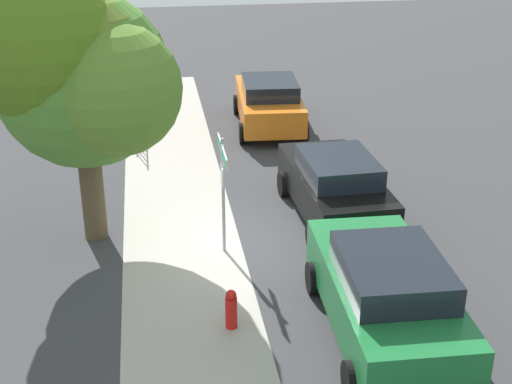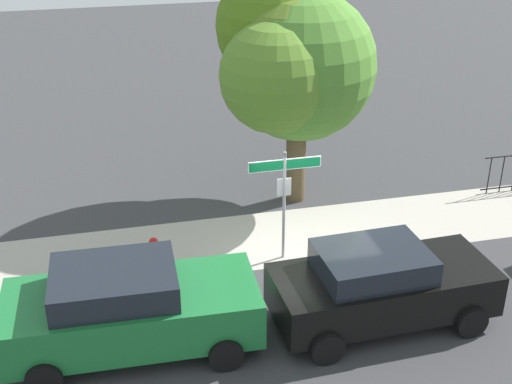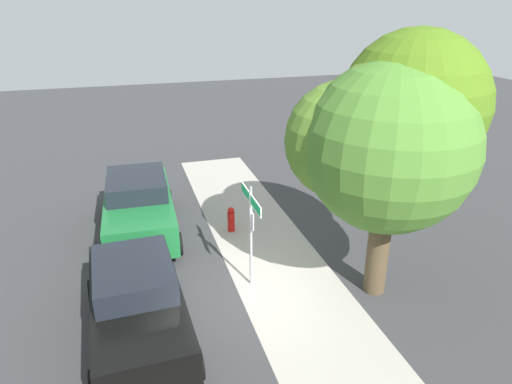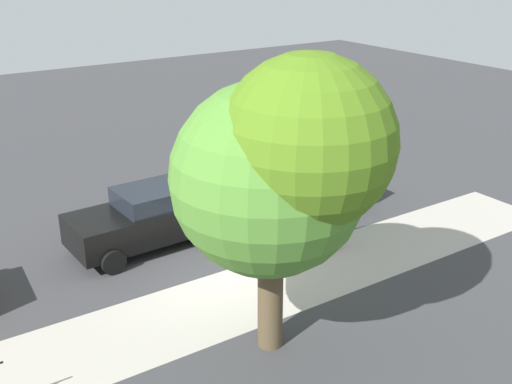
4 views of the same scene
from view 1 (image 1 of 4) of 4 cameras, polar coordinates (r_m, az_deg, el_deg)
The scene contains 10 objects.
ground_plane at distance 16.48m, azimuth -1.29°, elevation -3.74°, with size 60.00×60.00×0.00m, color #38383A.
sidewalk_strip at distance 18.17m, azimuth -6.19°, elevation -1.08°, with size 24.00×2.60×0.00m, color #A9A297.
street_sign at distance 15.23m, azimuth -2.62°, elevation 1.59°, with size 1.62×0.07×2.62m.
shade_tree at distance 15.44m, azimuth -13.75°, elevation 9.17°, with size 4.02×4.32×6.08m.
car_green at distance 13.03m, azimuth 10.16°, elevation -7.87°, with size 4.68×2.25×1.74m.
car_black at distance 17.18m, azimuth 6.22°, elevation 0.49°, with size 4.37×2.12×1.66m.
car_orange at distance 23.33m, azimuth 1.03°, elevation 7.06°, with size 4.43×2.33×1.62m.
iron_fence at distance 23.31m, azimuth -9.49°, elevation 5.99°, with size 4.24×0.04×1.07m.
utility_shed at distance 27.16m, azimuth -12.82°, elevation 9.81°, with size 2.56×2.72×2.41m.
fire_hydrant at distance 13.35m, azimuth -1.95°, elevation -9.16°, with size 0.42×0.22×0.78m.
Camera 1 is at (-14.44, 1.86, 7.73)m, focal length 51.05 mm.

